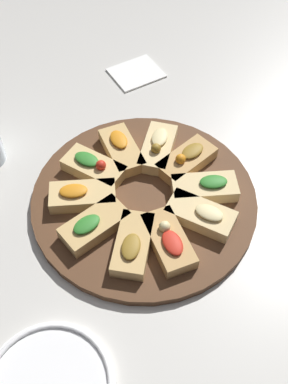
{
  "coord_description": "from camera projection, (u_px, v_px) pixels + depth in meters",
  "views": [
    {
      "loc": [
        0.23,
        0.45,
        0.69
      ],
      "look_at": [
        0.0,
        0.0,
        0.03
      ],
      "focal_mm": 42.0,
      "sensor_mm": 36.0,
      "label": 1
    }
  ],
  "objects": [
    {
      "name": "ground_plane",
      "position": [
        144.0,
        201.0,
        0.86
      ],
      "size": [
        3.0,
        3.0,
        0.0
      ],
      "primitive_type": "plane",
      "color": "beige"
    },
    {
      "name": "serving_board",
      "position": [
        144.0,
        199.0,
        0.85
      ],
      "size": [
        0.42,
        0.42,
        0.02
      ],
      "primitive_type": "cylinder",
      "color": "#51331E",
      "rests_on": "ground_plane"
    },
    {
      "name": "focaccia_slice_0",
      "position": [
        94.0,
        167.0,
        0.87
      ],
      "size": [
        0.11,
        0.13,
        0.04
      ],
      "color": "#DBB775",
      "rests_on": "serving_board"
    },
    {
      "name": "focaccia_slice_1",
      "position": [
        82.0,
        196.0,
        0.83
      ],
      "size": [
        0.13,
        0.1,
        0.04
      ],
      "color": "#DBB775",
      "rests_on": "serving_board"
    },
    {
      "name": "focaccia_slice_2",
      "position": [
        94.0,
        225.0,
        0.79
      ],
      "size": [
        0.13,
        0.08,
        0.04
      ],
      "color": "tan",
      "rests_on": "serving_board"
    },
    {
      "name": "focaccia_slice_3",
      "position": [
        133.0,
        244.0,
        0.76
      ],
      "size": [
        0.12,
        0.13,
        0.04
      ],
      "color": "tan",
      "rests_on": "serving_board"
    },
    {
      "name": "focaccia_slice_4",
      "position": [
        169.0,
        240.0,
        0.77
      ],
      "size": [
        0.07,
        0.13,
        0.04
      ],
      "color": "tan",
      "rests_on": "serving_board"
    },
    {
      "name": "focaccia_slice_5",
      "position": [
        201.0,
        215.0,
        0.8
      ],
      "size": [
        0.12,
        0.13,
        0.04
      ],
      "color": "#E5C689",
      "rests_on": "serving_board"
    },
    {
      "name": "focaccia_slice_6",
      "position": [
        205.0,
        188.0,
        0.84
      ],
      "size": [
        0.13,
        0.1,
        0.04
      ],
      "color": "#E5C689",
      "rests_on": "serving_board"
    },
    {
      "name": "focaccia_slice_7",
      "position": [
        187.0,
        160.0,
        0.88
      ],
      "size": [
        0.13,
        0.09,
        0.04
      ],
      "color": "tan",
      "rests_on": "serving_board"
    },
    {
      "name": "focaccia_slice_8",
      "position": [
        158.0,
        148.0,
        0.9
      ],
      "size": [
        0.12,
        0.13,
        0.04
      ],
      "color": "#E5C689",
      "rests_on": "serving_board"
    },
    {
      "name": "focaccia_slice_9",
      "position": [
        122.0,
        150.0,
        0.9
      ],
      "size": [
        0.06,
        0.12,
        0.04
      ],
      "color": "tan",
      "rests_on": "serving_board"
    },
    {
      "name": "napkin_stack",
      "position": [
        136.0,
        72.0,
        1.09
      ],
      "size": [
        0.12,
        0.11,
        0.01
      ],
      "primitive_type": "cube",
      "rotation": [
        0.0,
        0.0,
        0.06
      ],
      "color": "white",
      "rests_on": "ground_plane"
    }
  ]
}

